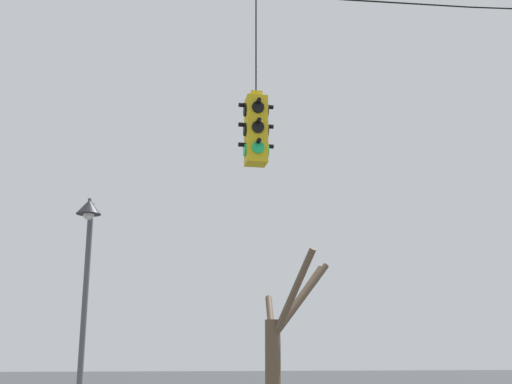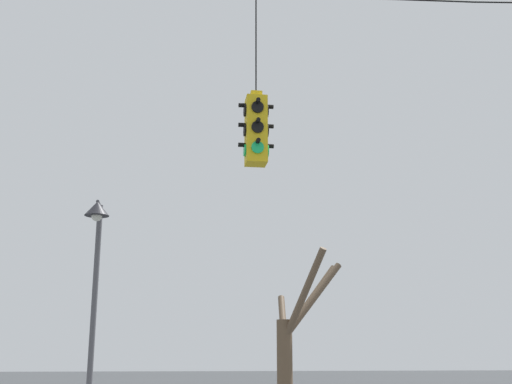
{
  "view_description": "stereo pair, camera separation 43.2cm",
  "coord_description": "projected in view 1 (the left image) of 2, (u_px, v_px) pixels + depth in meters",
  "views": [
    {
      "loc": [
        0.21,
        -9.59,
        2.15
      ],
      "look_at": [
        2.0,
        0.14,
        4.71
      ],
      "focal_mm": 45.0,
      "sensor_mm": 36.0,
      "label": 1
    },
    {
      "loc": [
        0.63,
        -9.66,
        2.15
      ],
      "look_at": [
        2.0,
        0.14,
        4.71
      ],
      "focal_mm": 45.0,
      "sensor_mm": 36.0,
      "label": 2
    }
  ],
  "objects": [
    {
      "name": "traffic_light_over_intersection",
      "position": [
        256.0,
        129.0,
        10.48
      ],
      "size": [
        0.58,
        0.58,
        3.11
      ],
      "color": "yellow"
    },
    {
      "name": "street_lamp",
      "position": [
        86.0,
        262.0,
        13.19
      ],
      "size": [
        0.51,
        0.88,
        5.37
      ],
      "color": "#515156",
      "rests_on": "ground_plane"
    },
    {
      "name": "bare_tree",
      "position": [
        281.0,
        351.0,
        16.29
      ],
      "size": [
        1.94,
        2.62,
        4.81
      ],
      "color": "brown",
      "rests_on": "ground_plane"
    }
  ]
}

